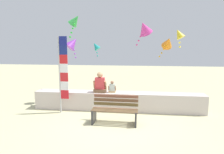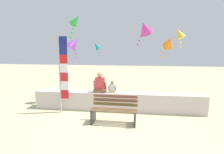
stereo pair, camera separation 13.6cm
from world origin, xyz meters
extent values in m
plane|color=#C3BD8E|center=(0.00, 0.00, 0.00)|extent=(40.00, 40.00, 0.00)
cube|color=beige|center=(0.00, 1.40, 0.36)|extent=(6.56, 0.60, 0.71)
cube|color=brown|center=(0.02, -0.17, 0.45)|extent=(1.49, 0.11, 0.03)
cube|color=brown|center=(0.03, -0.06, 0.45)|extent=(1.49, 0.11, 0.03)
cube|color=brown|center=(0.03, 0.06, 0.45)|extent=(1.49, 0.11, 0.03)
cube|color=brown|center=(0.03, 0.17, 0.45)|extent=(1.49, 0.11, 0.03)
cube|color=brown|center=(0.04, 0.28, 0.57)|extent=(1.49, 0.09, 0.10)
cube|color=brown|center=(0.04, 0.30, 0.70)|extent=(1.49, 0.09, 0.10)
cube|color=brown|center=(0.04, 0.32, 0.83)|extent=(1.49, 0.09, 0.10)
cube|color=#2D2D33|center=(-0.66, 0.02, 0.23)|extent=(0.06, 0.53, 0.45)
cube|color=#2D2D33|center=(0.71, -0.02, 0.23)|extent=(0.06, 0.53, 0.45)
cube|color=brown|center=(-0.70, 1.36, 0.78)|extent=(0.47, 0.38, 0.13)
cube|color=#D33B41|center=(-0.70, 1.36, 1.06)|extent=(0.36, 0.23, 0.44)
cylinder|color=tan|center=(-0.92, 1.34, 1.01)|extent=(0.07, 0.18, 0.32)
cylinder|color=tan|center=(-0.47, 1.34, 1.01)|extent=(0.07, 0.18, 0.32)
sphere|color=tan|center=(-0.70, 1.36, 1.39)|extent=(0.22, 0.22, 0.22)
cube|color=tan|center=(-0.22, 1.36, 0.75)|extent=(0.27, 0.22, 0.07)
cube|color=silver|center=(-0.22, 1.36, 0.91)|extent=(0.21, 0.13, 0.26)
cylinder|color=#9C7051|center=(-0.35, 1.35, 0.88)|extent=(0.04, 0.10, 0.19)
cylinder|color=#9C7051|center=(-0.09, 1.35, 0.88)|extent=(0.04, 0.10, 0.19)
sphere|color=#9C7051|center=(-0.22, 1.36, 1.11)|extent=(0.13, 0.13, 0.13)
cylinder|color=#B7B7BC|center=(-2.12, 0.86, 1.42)|extent=(0.05, 0.05, 2.84)
cube|color=red|center=(-1.94, 0.86, 0.70)|extent=(0.30, 0.02, 0.33)
cube|color=white|center=(-1.94, 0.86, 1.03)|extent=(0.30, 0.02, 0.33)
cube|color=red|center=(-1.94, 0.86, 1.36)|extent=(0.30, 0.02, 0.33)
cube|color=white|center=(-1.94, 0.86, 1.69)|extent=(0.30, 0.02, 0.33)
cube|color=red|center=(-1.94, 0.86, 2.02)|extent=(0.30, 0.02, 0.33)
cube|color=navy|center=(-1.94, 0.86, 2.35)|extent=(0.30, 0.02, 0.33)
cube|color=navy|center=(-1.94, 0.86, 2.68)|extent=(0.30, 0.02, 0.33)
cone|color=purple|center=(-2.58, 3.89, 2.66)|extent=(0.99, 0.94, 0.82)
sphere|color=purple|center=(-2.52, 3.81, 2.48)|extent=(0.08, 0.08, 0.08)
sphere|color=purple|center=(-2.46, 3.73, 2.30)|extent=(0.08, 0.08, 0.08)
sphere|color=purple|center=(-2.40, 3.65, 2.12)|extent=(0.08, 0.08, 0.08)
sphere|color=purple|center=(-2.34, 3.57, 1.94)|extent=(0.08, 0.08, 0.08)
cone|color=green|center=(-1.90, 2.26, 3.58)|extent=(0.71, 0.57, 0.62)
sphere|color=green|center=(-1.93, 2.17, 3.40)|extent=(0.08, 0.08, 0.08)
sphere|color=green|center=(-1.96, 2.07, 3.22)|extent=(0.08, 0.08, 0.08)
sphere|color=green|center=(-1.99, 1.97, 3.04)|extent=(0.08, 0.08, 0.08)
sphere|color=green|center=(-2.01, 1.88, 2.86)|extent=(0.08, 0.08, 0.08)
cone|color=yellow|center=(2.43, 2.54, 3.00)|extent=(0.60, 0.52, 0.51)
sphere|color=yellow|center=(2.46, 2.63, 2.82)|extent=(0.08, 0.08, 0.08)
sphere|color=yellow|center=(2.50, 2.72, 2.64)|extent=(0.08, 0.08, 0.08)
sphere|color=yellow|center=(2.54, 2.81, 2.46)|extent=(0.08, 0.08, 0.08)
cone|color=orange|center=(2.26, 4.31, 2.70)|extent=(0.63, 0.85, 0.78)
sphere|color=#EE9D0A|center=(2.16, 4.30, 2.52)|extent=(0.08, 0.08, 0.08)
sphere|color=#EE9D0A|center=(2.06, 4.29, 2.34)|extent=(0.08, 0.08, 0.08)
sphere|color=#EE9D0A|center=(1.96, 4.28, 2.16)|extent=(0.08, 0.08, 0.08)
sphere|color=#EE9D0A|center=(1.86, 4.26, 1.98)|extent=(0.08, 0.08, 0.08)
cone|color=teal|center=(-1.50, 4.56, 2.50)|extent=(0.56, 0.42, 0.54)
sphere|color=teal|center=(-1.49, 4.65, 2.32)|extent=(0.08, 0.08, 0.08)
sphere|color=teal|center=(-1.48, 4.75, 2.14)|extent=(0.08, 0.08, 0.08)
sphere|color=teal|center=(-1.47, 4.85, 1.96)|extent=(0.08, 0.08, 0.08)
cone|color=#DB3D9E|center=(1.01, 2.77, 3.27)|extent=(0.92, 0.95, 0.76)
sphere|color=#DA3B8C|center=(0.93, 2.83, 3.09)|extent=(0.08, 0.08, 0.08)
sphere|color=#DA3B8C|center=(0.85, 2.89, 2.91)|extent=(0.08, 0.08, 0.08)
sphere|color=#DA3B8C|center=(0.78, 2.95, 2.73)|extent=(0.08, 0.08, 0.08)
sphere|color=#DA3B8C|center=(0.70, 3.02, 2.55)|extent=(0.08, 0.08, 0.08)
camera|label=1|loc=(0.70, -6.05, 2.46)|focal=31.58mm
camera|label=2|loc=(0.83, -6.03, 2.46)|focal=31.58mm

